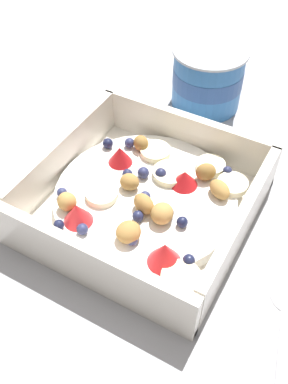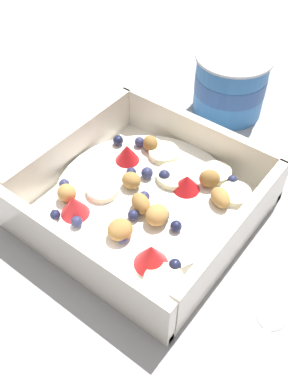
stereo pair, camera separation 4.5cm
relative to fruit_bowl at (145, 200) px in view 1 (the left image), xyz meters
name	(u,v)px [view 1 (the left image)]	position (x,y,z in m)	size (l,w,h in m)	color
ground_plane	(161,217)	(0.02, 0.00, -0.02)	(2.40, 2.40, 0.00)	#9E9EA3
fruit_bowl	(145,200)	(0.00, 0.00, 0.00)	(0.21, 0.21, 0.06)	white
spoon	(285,313)	(0.16, -0.04, -0.02)	(0.06, 0.17, 0.01)	silver
yogurt_cup	(208,77)	(-0.02, 0.21, 0.02)	(0.09, 0.09, 0.08)	#3370B7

